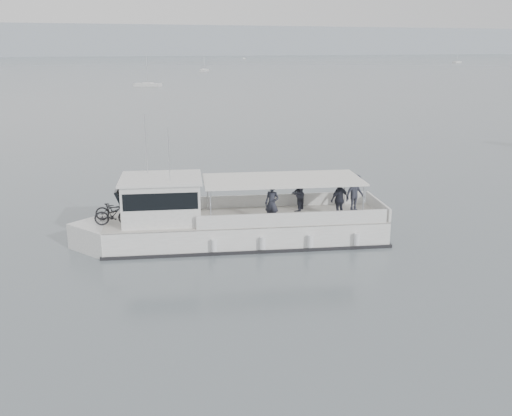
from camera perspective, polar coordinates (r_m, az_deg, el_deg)
name	(u,v)px	position (r m, az deg, el deg)	size (l,w,h in m)	color
ground	(213,237)	(27.91, -4.30, -2.90)	(1400.00, 1400.00, 0.00)	slate
headland	(49,41)	(585.54, -20.04, 15.46)	(1400.00, 90.00, 28.00)	#939EA8
tour_boat	(219,222)	(26.82, -3.75, -1.39)	(14.84, 6.39, 6.20)	white
moored_fleet	(11,68)	(264.77, -23.29, 12.77)	(459.04, 276.34, 9.40)	white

